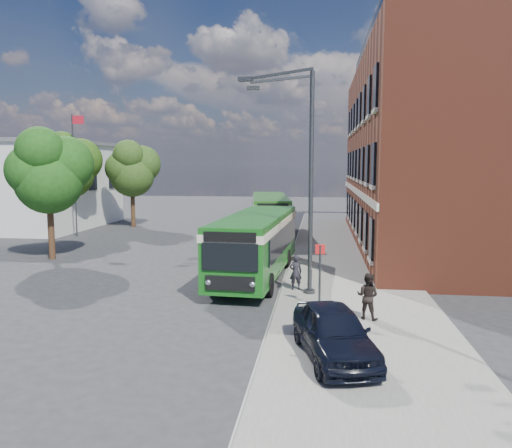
# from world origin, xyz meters

# --- Properties ---
(ground) EXTENTS (120.00, 120.00, 0.00)m
(ground) POSITION_xyz_m (0.00, 0.00, 0.00)
(ground) COLOR #2C2C2F
(ground) RESTS_ON ground
(pavement) EXTENTS (6.00, 48.00, 0.15)m
(pavement) POSITION_xyz_m (7.00, 8.00, 0.07)
(pavement) COLOR gray
(pavement) RESTS_ON ground
(kerb_line) EXTENTS (0.12, 48.00, 0.01)m
(kerb_line) POSITION_xyz_m (3.95, 8.00, 0.01)
(kerb_line) COLOR beige
(kerb_line) RESTS_ON ground
(brick_office) EXTENTS (12.10, 26.00, 14.20)m
(brick_office) POSITION_xyz_m (14.00, 12.00, 6.97)
(brick_office) COLOR brown
(brick_office) RESTS_ON ground
(white_building) EXTENTS (9.40, 13.40, 7.30)m
(white_building) POSITION_xyz_m (-18.00, 18.00, 3.66)
(white_building) COLOR silver
(white_building) RESTS_ON ground
(flagpole) EXTENTS (0.95, 0.10, 9.00)m
(flagpole) POSITION_xyz_m (-12.45, 13.00, 4.94)
(flagpole) COLOR #333538
(flagpole) RESTS_ON ground
(street_lamp) EXTENTS (2.96, 2.38, 9.00)m
(street_lamp) POSITION_xyz_m (4.84, -2.00, 4.79)
(street_lamp) COLOR #333538
(street_lamp) RESTS_ON ground
(bus_stop_sign) EXTENTS (0.35, 0.08, 2.52)m
(bus_stop_sign) POSITION_xyz_m (5.60, -4.20, 1.51)
(bus_stop_sign) COLOR #333538
(bus_stop_sign) RESTS_ON ground
(bus_front) EXTENTS (3.22, 10.67, 3.02)m
(bus_front) POSITION_xyz_m (2.60, 1.18, 1.83)
(bus_front) COLOR #165D18
(bus_front) RESTS_ON ground
(bus_rear) EXTENTS (4.02, 11.47, 3.02)m
(bus_rear) POSITION_xyz_m (1.83, 15.27, 1.83)
(bus_rear) COLOR #25621C
(bus_rear) RESTS_ON ground
(parked_car) EXTENTS (2.69, 4.51, 1.44)m
(parked_car) POSITION_xyz_m (5.99, -8.79, 0.87)
(parked_car) COLOR black
(parked_car) RESTS_ON pavement
(pedestrian_a) EXTENTS (0.62, 0.49, 1.48)m
(pedestrian_a) POSITION_xyz_m (4.60, -1.50, 0.89)
(pedestrian_a) COLOR #222028
(pedestrian_a) RESTS_ON pavement
(pedestrian_b) EXTENTS (0.95, 0.86, 1.59)m
(pedestrian_b) POSITION_xyz_m (7.22, -5.19, 0.95)
(pedestrian_b) COLOR black
(pedestrian_b) RESTS_ON pavement
(tree_left) EXTENTS (4.40, 4.18, 7.43)m
(tree_left) POSITION_xyz_m (-9.53, 4.31, 5.04)
(tree_left) COLOR #352313
(tree_left) RESTS_ON ground
(tree_mid) EXTENTS (4.64, 4.41, 7.84)m
(tree_mid) POSITION_xyz_m (-13.68, 14.36, 5.32)
(tree_mid) COLOR #352313
(tree_mid) RESTS_ON ground
(tree_right) EXTENTS (4.39, 4.18, 7.42)m
(tree_right) POSITION_xyz_m (-10.33, 18.96, 5.03)
(tree_right) COLOR #352313
(tree_right) RESTS_ON ground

